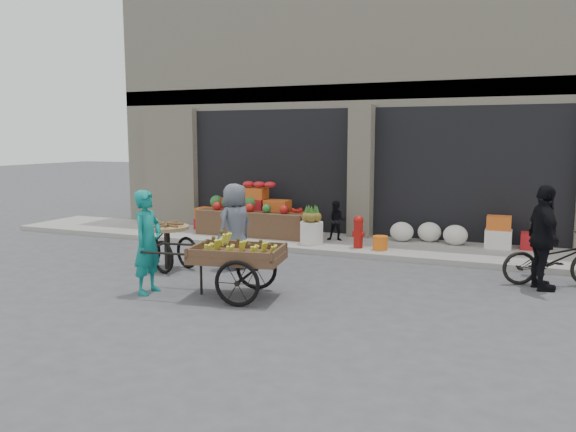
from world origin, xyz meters
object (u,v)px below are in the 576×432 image
at_px(pineapple_bin, 312,233).
at_px(banana_cart, 234,252).
at_px(bicycle, 554,259).
at_px(vendor_woman, 148,242).
at_px(orange_bucket, 380,243).
at_px(vendor_grey, 235,226).
at_px(seated_person, 337,221).
at_px(cyclist, 543,238).
at_px(tricycle_cart, 167,240).
at_px(fire_hydrant, 358,230).

relative_size(pineapple_bin, banana_cart, 0.21).
bearing_deg(bicycle, vendor_woman, 96.91).
bearing_deg(vendor_woman, orange_bucket, -34.50).
distance_m(vendor_grey, bicycle, 5.70).
height_order(seated_person, cyclist, cyclist).
height_order(seated_person, bicycle, seated_person).
bearing_deg(banana_cart, tricycle_cart, 141.00).
distance_m(banana_cart, vendor_woman, 1.44).
xyz_separation_m(pineapple_bin, cyclist, (4.70, -1.79, 0.51)).
bearing_deg(orange_bucket, banana_cart, -109.26).
height_order(orange_bucket, vendor_woman, vendor_woman).
relative_size(pineapple_bin, fire_hydrant, 0.73).
bearing_deg(banana_cart, cyclist, 18.27).
distance_m(orange_bucket, bicycle, 3.54).
relative_size(orange_bucket, vendor_grey, 0.19).
bearing_deg(vendor_grey, vendor_woman, 6.76).
distance_m(pineapple_bin, orange_bucket, 1.61).
distance_m(tricycle_cart, cyclist, 6.69).
relative_size(seated_person, tricycle_cart, 0.64).
relative_size(pineapple_bin, vendor_grey, 0.32).
height_order(seated_person, vendor_woman, vendor_woman).
distance_m(fire_hydrant, orange_bucket, 0.55).
bearing_deg(vendor_grey, pineapple_bin, -177.39).
distance_m(pineapple_bin, tricycle_cart, 3.46).
relative_size(orange_bucket, seated_person, 0.34).
bearing_deg(banana_cart, seated_person, 78.62).
bearing_deg(bicycle, banana_cart, 100.42).
bearing_deg(bicycle, seated_person, 46.54).
relative_size(seated_person, cyclist, 0.53).
distance_m(vendor_woman, cyclist, 6.45).
bearing_deg(pineapple_bin, banana_cart, -87.19).
bearing_deg(seated_person, vendor_woman, -117.60).
bearing_deg(pineapple_bin, tricycle_cart, -123.30).
xyz_separation_m(orange_bucket, cyclist, (3.10, -1.69, 0.61)).
bearing_deg(pineapple_bin, bicycle, -15.84).
height_order(vendor_woman, cyclist, cyclist).
xyz_separation_m(fire_hydrant, vendor_woman, (-2.29, -4.38, 0.34)).
bearing_deg(cyclist, pineapple_bin, 49.55).
xyz_separation_m(tricycle_cart, vendor_grey, (1.18, 0.56, 0.26)).
distance_m(vendor_woman, bicycle, 6.82).
relative_size(fire_hydrant, bicycle, 0.41).
bearing_deg(tricycle_cart, orange_bucket, 58.03).
distance_m(bicycle, cyclist, 0.62).
relative_size(tricycle_cart, bicycle, 0.85).
bearing_deg(vendor_grey, orange_bucket, 153.58).
distance_m(fire_hydrant, vendor_grey, 2.93).
xyz_separation_m(fire_hydrant, seated_person, (-0.70, 0.65, 0.08)).
height_order(pineapple_bin, fire_hydrant, fire_hydrant).
distance_m(orange_bucket, cyclist, 3.58).
bearing_deg(banana_cart, orange_bucket, 61.77).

